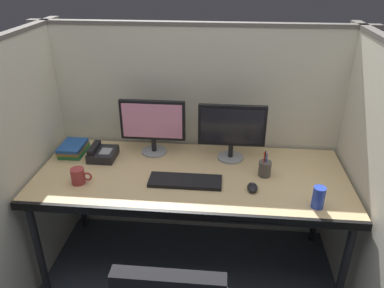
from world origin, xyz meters
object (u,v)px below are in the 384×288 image
monitor_left (153,123)px  book_stack (73,148)px  keyboard_main (185,181)px  computer_mouse (252,187)px  desk (191,182)px  pen_cup (265,168)px  coffee_mug (78,176)px  monitor_right (232,129)px  soda_can (319,197)px  desk_phone (102,153)px

monitor_left → book_stack: 0.57m
keyboard_main → computer_mouse: bearing=-6.0°
desk → pen_cup: 0.46m
monitor_left → book_stack: (-0.54, -0.07, -0.18)m
computer_mouse → coffee_mug: size_ratio=0.76×
pen_cup → monitor_right: bearing=136.6°
book_stack → computer_mouse: bearing=-15.8°
book_stack → pen_cup: pen_cup is taller
keyboard_main → desk: bearing=74.6°
keyboard_main → soda_can: (0.73, -0.17, 0.05)m
monitor_right → computer_mouse: monitor_right is taller
monitor_left → book_stack: size_ratio=1.91×
keyboard_main → monitor_left: bearing=125.3°
desk → computer_mouse: 0.39m
desk → keyboard_main: keyboard_main is taller
desk → book_stack: book_stack is taller
coffee_mug → pen_cup: size_ratio=0.76×
soda_can → coffee_mug: bearing=175.4°
desk → desk_phone: 0.63m
keyboard_main → monitor_right: bearing=50.7°
keyboard_main → book_stack: 0.85m
coffee_mug → monitor_right: bearing=23.4°
monitor_left → computer_mouse: 0.78m
monitor_right → pen_cup: (0.21, -0.20, -0.17)m
computer_mouse → monitor_right: bearing=109.2°
monitor_right → coffee_mug: 0.98m
book_stack → coffee_mug: coffee_mug is taller
computer_mouse → pen_cup: 0.19m
book_stack → desk: bearing=-13.8°
monitor_left → coffee_mug: 0.58m
book_stack → desk_phone: 0.22m
monitor_left → pen_cup: monitor_left is taller
monitor_left → desk_phone: monitor_left is taller
monitor_right → soda_can: monitor_right is taller
book_stack → pen_cup: (1.26, -0.17, 0.01)m
desk_phone → keyboard_main: bearing=-23.2°
desk → monitor_left: size_ratio=4.42×
desk → soda_can: size_ratio=15.57×
desk → computer_mouse: (0.37, -0.13, 0.07)m
monitor_left → book_stack: bearing=-173.1°
monitor_left → computer_mouse: (0.64, -0.40, -0.20)m
monitor_left → computer_mouse: monitor_left is taller
monitor_left → keyboard_main: monitor_left is taller
keyboard_main → desk_phone: desk_phone is taller
computer_mouse → pen_cup: bearing=64.6°
book_stack → keyboard_main: bearing=-20.3°
desk → monitor_right: size_ratio=4.42×
desk_phone → book_stack: bearing=168.4°
pen_cup → monitor_left: bearing=162.3°
pen_cup → desk_phone: bearing=173.4°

